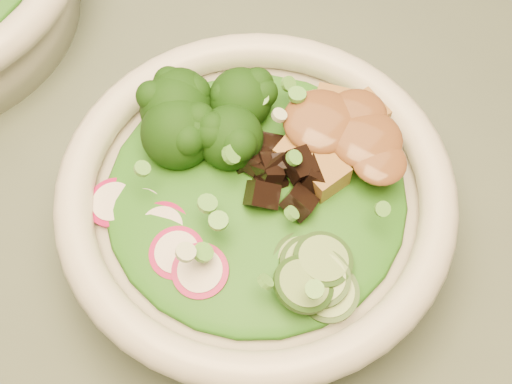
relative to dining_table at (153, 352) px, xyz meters
The scene contains 10 objects.
dining_table is the anchor object (origin of this frame).
salad_bowl 0.18m from the dining_table, 69.25° to the left, with size 0.26×0.26×0.07m.
lettuce_bed 0.20m from the dining_table, 69.25° to the left, with size 0.19×0.19×0.02m, color #1E5912.
broccoli_florets 0.22m from the dining_table, 100.40° to the left, with size 0.08×0.07×0.04m, color black, non-canonical shape.
radish_slices 0.18m from the dining_table, 67.10° to the left, with size 0.10×0.04×0.02m, color #A20C47, non-canonical shape.
cucumber_slices 0.22m from the dining_table, 36.58° to the left, with size 0.07×0.07×0.03m, color #87B263, non-canonical shape.
mushroom_heap 0.22m from the dining_table, 69.11° to the left, with size 0.07×0.07×0.04m, color black, non-canonical shape.
tofu_cubes 0.24m from the dining_table, 68.18° to the left, with size 0.09×0.06×0.03m, color olive, non-canonical shape.
peanut_sauce 0.25m from the dining_table, 68.18° to the left, with size 0.07×0.05×0.02m, color brown.
scallion_garnish 0.22m from the dining_table, 69.25° to the left, with size 0.18×0.18×0.02m, color #53A239, non-canonical shape.
Camera 1 is at (0.17, -0.08, 1.20)m, focal length 50.00 mm.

